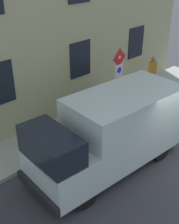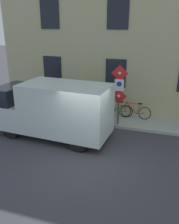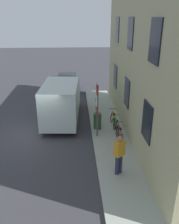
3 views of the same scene
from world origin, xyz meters
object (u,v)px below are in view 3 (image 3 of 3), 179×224
sign_post_stacked (97,104)px  bicycle_green (116,127)px  bicycle_red (119,135)px  bicycle_orange (114,120)px  litter_bin (97,121)px  delivery_van (62,100)px  pedestrian (119,154)px  parked_hatchback (68,81)px

sign_post_stacked → bicycle_green: bearing=14.2°
bicycle_red → bicycle_orange: (-0.00, 1.91, 0.00)m
bicycle_red → sign_post_stacked: bearing=60.1°
bicycle_red → litter_bin: 1.89m
sign_post_stacked → litter_bin: 1.67m
bicycle_red → litter_bin: size_ratio=1.90×
sign_post_stacked → delivery_van: bearing=127.1°
bicycle_orange → sign_post_stacked: bearing=137.2°
delivery_van → bicycle_red: bearing=-132.8°
sign_post_stacked → bicycle_green: (1.12, 0.29, -1.44)m
pedestrian → sign_post_stacked: bearing=156.7°
pedestrian → litter_bin: bearing=152.4°
bicycle_red → bicycle_green: size_ratio=1.00×
sign_post_stacked → bicycle_red: (1.12, -0.67, -1.44)m
delivery_van → bicycle_green: bearing=-122.8°
delivery_van → litter_bin: delivery_van is taller
bicycle_green → pedestrian: (-0.50, -3.60, 0.56)m
bicycle_green → bicycle_orange: (-0.00, 0.95, 0.00)m
sign_post_stacked → pedestrian: 3.48m
pedestrian → delivery_van: bearing=169.5°
bicycle_green → bicycle_orange: bearing=-0.1°
bicycle_orange → litter_bin: (-0.97, -0.29, 0.08)m
sign_post_stacked → delivery_van: (-1.91, 2.53, -0.61)m
bicycle_red → pedestrian: 2.75m
parked_hatchback → bicycle_orange: 8.60m
sign_post_stacked → litter_bin: (0.15, 0.95, -1.36)m
delivery_van → pedestrian: size_ratio=3.17×
sign_post_stacked → bicycle_red: 1.94m
bicycle_red → bicycle_orange: size_ratio=1.00×
delivery_van → bicycle_orange: (3.03, -1.29, -0.82)m
bicycle_red → pedestrian: size_ratio=1.00×
bicycle_red → parked_hatchback: bearing=16.9°
litter_bin → bicycle_green: bearing=-34.4°
parked_hatchback → sign_post_stacked: bearing=-170.2°
sign_post_stacked → litter_bin: size_ratio=3.16×
delivery_van → bicycle_red: (3.03, -3.20, -0.82)m
parked_hatchback → bicycle_green: (2.87, -9.05, -0.22)m
delivery_van → pedestrian: bearing=-152.9°
litter_bin → bicycle_orange: bearing=16.4°
delivery_van → pedestrian: 6.37m
pedestrian → litter_bin: (-0.47, 4.27, -0.48)m
litter_bin → sign_post_stacked: bearing=-98.8°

